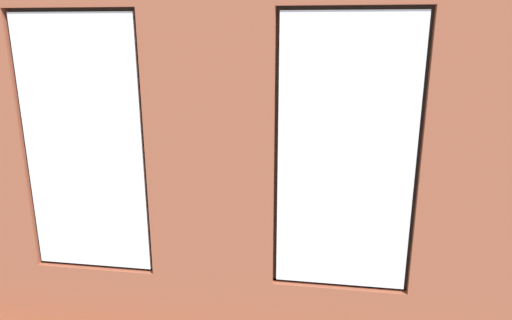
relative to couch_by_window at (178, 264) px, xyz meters
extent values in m
cube|color=brown|center=(-0.54, -2.14, -0.38)|extent=(6.61, 6.34, 0.10)
cube|color=#9E5138|center=(-0.54, 0.65, 1.20)|extent=(1.02, 0.16, 3.05)
cube|color=#9E5138|center=(-1.58, 0.65, -0.01)|extent=(1.07, 0.16, 0.63)
cube|color=white|center=(-1.58, 0.69, 1.38)|extent=(1.01, 0.03, 2.10)
cube|color=#38281E|center=(-1.58, 0.63, 1.38)|extent=(1.07, 0.04, 2.16)
cube|color=#9E5138|center=(0.51, 0.65, -0.01)|extent=(1.07, 0.16, 0.63)
cube|color=white|center=(0.51, 0.69, 1.38)|extent=(1.01, 0.03, 2.10)
cube|color=#38281E|center=(0.51, 0.63, 1.38)|extent=(1.07, 0.04, 2.16)
cube|color=tan|center=(-0.54, 0.55, 0.27)|extent=(3.36, 0.24, 0.06)
cube|color=black|center=(-0.54, 0.56, 1.92)|extent=(0.44, 0.03, 0.58)
cube|color=#A33875|center=(-0.54, 0.54, 1.92)|extent=(0.38, 0.01, 0.52)
cube|color=white|center=(2.42, -1.94, 1.20)|extent=(0.10, 5.34, 3.05)
cube|color=black|center=(0.00, -0.05, -0.12)|extent=(2.08, 0.85, 0.42)
cube|color=black|center=(0.00, 0.27, 0.28)|extent=(2.08, 0.24, 0.38)
cube|color=black|center=(-0.93, -0.05, 0.19)|extent=(0.22, 0.85, 0.24)
cube|color=black|center=(0.93, -0.05, 0.19)|extent=(0.22, 0.85, 0.24)
cube|color=black|center=(-0.55, -0.09, 0.15)|extent=(0.50, 0.65, 0.12)
cube|color=black|center=(0.00, -0.09, 0.15)|extent=(0.50, 0.65, 0.12)
cube|color=black|center=(0.55, -0.09, 0.15)|extent=(0.50, 0.65, 0.12)
cube|color=black|center=(-2.79, -1.75, -0.12)|extent=(0.88, 1.73, 0.42)
cube|color=black|center=(-3.12, -1.74, 0.28)|extent=(0.28, 1.72, 0.38)
cube|color=black|center=(-2.81, -2.49, 0.19)|extent=(0.85, 0.24, 0.24)
cube|color=black|center=(-2.77, -1.00, 0.19)|extent=(0.85, 0.24, 0.24)
cube|color=black|center=(-2.76, -2.07, 0.15)|extent=(0.66, 0.60, 0.12)
cube|color=black|center=(-2.74, -1.43, 0.15)|extent=(0.66, 0.60, 0.12)
cube|color=tan|center=(-0.54, -2.15, 0.08)|extent=(1.31, 0.89, 0.04)
cube|color=tan|center=(-1.14, -2.53, -0.14)|extent=(0.07, 0.07, 0.39)
cube|color=tan|center=(0.05, -2.53, -0.14)|extent=(0.07, 0.07, 0.39)
cube|color=tan|center=(-1.14, -1.76, -0.14)|extent=(0.07, 0.07, 0.39)
cube|color=tan|center=(0.05, -1.76, -0.14)|extent=(0.07, 0.07, 0.39)
cylinder|color=silver|center=(-0.90, -2.30, 0.14)|extent=(0.08, 0.08, 0.10)
cylinder|color=#B7333D|center=(-0.38, -2.26, 0.16)|extent=(0.08, 0.08, 0.12)
cylinder|color=brown|center=(-0.64, -2.01, 0.14)|extent=(0.11, 0.11, 0.08)
sphere|color=#337F38|center=(-0.64, -2.01, 0.24)|extent=(0.13, 0.13, 0.13)
cube|color=#B2B2B7|center=(-0.54, -2.15, 0.11)|extent=(0.07, 0.18, 0.02)
cube|color=#59595B|center=(-0.15, -2.01, 0.11)|extent=(0.08, 0.18, 0.02)
cube|color=black|center=(2.12, -2.14, -0.10)|extent=(1.17, 0.42, 0.46)
cube|color=black|center=(2.12, -2.14, 0.16)|extent=(0.49, 0.20, 0.05)
cube|color=black|center=(2.12, -2.14, 0.21)|extent=(0.06, 0.04, 0.06)
cube|color=black|center=(2.12, -2.14, 0.56)|extent=(1.12, 0.04, 0.64)
cube|color=black|center=(2.12, -2.16, 0.56)|extent=(1.07, 0.01, 0.59)
cylinder|color=brown|center=(-1.02, -2.92, -0.22)|extent=(0.18, 0.18, 0.21)
cylinder|color=brown|center=(-1.02, -2.92, -0.05)|extent=(0.03, 0.03, 0.14)
ellipsoid|color=#286B2D|center=(-1.02, -2.92, 0.16)|extent=(0.42, 0.42, 0.28)
cylinder|color=beige|center=(-1.49, -0.05, -0.16)|extent=(0.33, 0.33, 0.33)
cylinder|color=brown|center=(-1.49, -0.05, 0.17)|extent=(0.06, 0.06, 0.34)
cone|color=#1E5B28|center=(-1.33, -0.07, 0.52)|extent=(0.41, 0.16, 0.45)
cone|color=#1E5B28|center=(-1.40, 0.05, 0.54)|extent=(0.34, 0.37, 0.47)
cone|color=#1E5B28|center=(-1.57, 0.05, 0.54)|extent=(0.32, 0.36, 0.47)
cone|color=#1E5B28|center=(-1.67, -0.04, 0.50)|extent=(0.45, 0.15, 0.41)
cone|color=#1E5B28|center=(-1.58, -0.16, 0.53)|extent=(0.34, 0.38, 0.46)
cone|color=#1E5B28|center=(-1.40, -0.20, 0.50)|extent=(0.33, 0.44, 0.42)
cylinder|color=brown|center=(-2.99, 0.10, -0.13)|extent=(0.38, 0.38, 0.39)
cylinder|color=brown|center=(-2.99, 0.10, 0.31)|extent=(0.07, 0.07, 0.50)
cone|color=#337F38|center=(-2.84, 0.07, 0.78)|extent=(0.47, 0.25, 0.53)
cone|color=#337F38|center=(-2.96, 0.30, 0.74)|extent=(0.23, 0.52, 0.47)
cone|color=#337F38|center=(-2.93, -0.07, 0.76)|extent=(0.32, 0.51, 0.50)
cylinder|color=gray|center=(1.82, -4.26, -0.14)|extent=(0.30, 0.30, 0.37)
cylinder|color=brown|center=(1.82, -4.26, 0.17)|extent=(0.05, 0.05, 0.26)
cone|color=#337F38|center=(2.04, -4.24, 0.55)|extent=(0.58, 0.23, 0.60)
cone|color=#337F38|center=(1.90, -4.01, 0.50)|extent=(0.35, 0.65, 0.54)
cone|color=#337F38|center=(1.63, -4.11, 0.53)|extent=(0.57, 0.51, 0.58)
cone|color=#337F38|center=(1.59, -4.39, 0.49)|extent=(0.63, 0.46, 0.52)
cone|color=#337F38|center=(1.90, -4.46, 0.55)|extent=(0.37, 0.58, 0.61)
camera|label=1|loc=(-1.41, 4.02, 2.29)|focal=32.00mm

